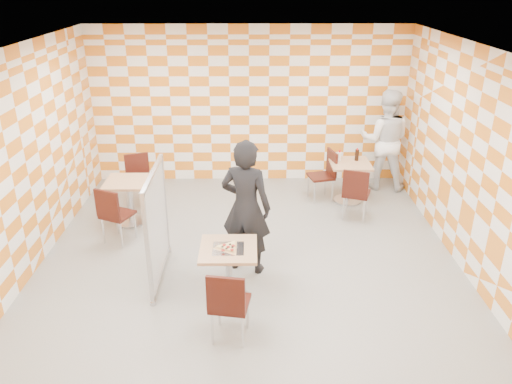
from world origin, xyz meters
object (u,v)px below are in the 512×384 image
(main_table, at_px, (229,265))
(second_table, at_px, (349,175))
(chair_empty_far, at_px, (139,176))
(man_white, at_px, (385,140))
(man_dark, at_px, (246,207))
(chair_main_front, at_px, (228,302))
(soda_bottle, at_px, (357,155))
(chair_second_front, at_px, (356,190))
(chair_second_side, at_px, (326,171))
(chair_empty_near, at_px, (113,211))
(sport_bottle, at_px, (339,156))
(partition, at_px, (157,225))
(empty_table, at_px, (129,194))

(main_table, relative_size, second_table, 1.00)
(chair_empty_far, relative_size, man_white, 0.48)
(second_table, relative_size, man_dark, 0.39)
(man_dark, bearing_deg, chair_main_front, 101.26)
(main_table, relative_size, soda_bottle, 3.26)
(chair_second_front, relative_size, chair_second_side, 1.00)
(man_white, bearing_deg, chair_empty_near, 38.88)
(chair_second_side, xyz_separation_m, soda_bottle, (0.54, -0.00, 0.31))
(second_table, distance_m, chair_empty_near, 4.13)
(man_dark, height_order, sport_bottle, man_dark)
(chair_main_front, bearing_deg, man_white, 58.06)
(chair_empty_near, distance_m, man_dark, 2.18)
(chair_second_side, bearing_deg, partition, -135.44)
(main_table, bearing_deg, chair_second_front, 47.77)
(main_table, height_order, sport_bottle, sport_bottle)
(chair_empty_near, height_order, sport_bottle, sport_bottle)
(chair_empty_near, xyz_separation_m, man_white, (4.60, 2.18, 0.41))
(partition, bearing_deg, main_table, -29.04)
(empty_table, bearing_deg, chair_main_front, -59.45)
(man_dark, bearing_deg, sport_bottle, -106.87)
(chair_main_front, height_order, chair_empty_far, same)
(partition, bearing_deg, chair_empty_far, 107.67)
(soda_bottle, bearing_deg, man_white, 41.36)
(man_dark, distance_m, soda_bottle, 3.07)
(sport_bottle, xyz_separation_m, soda_bottle, (0.31, 0.01, 0.01))
(empty_table, distance_m, chair_main_front, 3.46)
(chair_main_front, relative_size, partition, 0.60)
(main_table, xyz_separation_m, chair_empty_far, (-1.71, 2.89, 0.04))
(main_table, relative_size, partition, 0.48)
(chair_empty_near, bearing_deg, second_table, 21.65)
(chair_main_front, height_order, soda_bottle, soda_bottle)
(empty_table, height_order, soda_bottle, soda_bottle)
(chair_empty_near, xyz_separation_m, soda_bottle, (3.97, 1.63, 0.31))
(chair_second_side, bearing_deg, second_table, -14.69)
(man_white, bearing_deg, main_table, 65.94)
(second_table, distance_m, chair_second_front, 0.77)
(sport_bottle, height_order, soda_bottle, soda_bottle)
(chair_empty_near, bearing_deg, man_white, 25.40)
(chair_second_side, height_order, chair_empty_near, same)
(chair_second_side, relative_size, chair_empty_near, 1.00)
(partition, relative_size, man_dark, 0.82)
(empty_table, xyz_separation_m, man_dark, (1.94, -1.44, 0.44))
(partition, height_order, soda_bottle, partition)
(partition, distance_m, sport_bottle, 3.80)
(man_dark, relative_size, soda_bottle, 8.26)
(chair_empty_near, relative_size, soda_bottle, 4.02)
(empty_table, bearing_deg, man_dark, -36.60)
(second_table, distance_m, sport_bottle, 0.39)
(chair_empty_near, distance_m, man_white, 5.10)
(chair_empty_near, xyz_separation_m, partition, (0.84, -0.92, 0.25))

